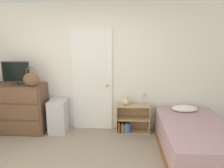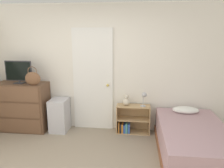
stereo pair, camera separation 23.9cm
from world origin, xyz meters
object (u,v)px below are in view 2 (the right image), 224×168
(tv, at_px, (19,72))
(bookshelf, at_px, (131,121))
(dresser, at_px, (23,107))
(handbag, at_px, (33,78))
(desk_lamp, at_px, (144,96))
(storage_bin, at_px, (60,115))
(teddy_bear, at_px, (126,101))
(bed, at_px, (193,141))

(tv, xyz_separation_m, bookshelf, (2.23, 0.13, -0.99))
(bookshelf, bearing_deg, dresser, -177.20)
(handbag, distance_m, desk_lamp, 2.18)
(dresser, height_order, tv, tv)
(storage_bin, distance_m, desk_lamp, 1.77)
(tv, bearing_deg, desk_lamp, 2.01)
(handbag, bearing_deg, tv, 160.88)
(tv, xyz_separation_m, teddy_bear, (2.13, 0.13, -0.56))
(bookshelf, height_order, desk_lamp, desk_lamp)
(tv, xyz_separation_m, desk_lamp, (2.48, 0.09, -0.45))
(bookshelf, relative_size, teddy_bear, 2.97)
(bookshelf, distance_m, desk_lamp, 0.60)
(handbag, xyz_separation_m, bookshelf, (1.89, 0.25, -0.89))
(handbag, xyz_separation_m, teddy_bear, (1.79, 0.25, -0.46))
(bed, bearing_deg, teddy_bear, 145.33)
(teddy_bear, distance_m, bed, 1.43)
(handbag, relative_size, storage_bin, 0.54)
(tv, relative_size, teddy_bear, 2.42)
(tv, relative_size, desk_lamp, 1.88)
(dresser, xyz_separation_m, storage_bin, (0.76, 0.03, -0.16))
(storage_bin, bearing_deg, tv, -176.01)
(dresser, bearing_deg, bookshelf, 2.80)
(handbag, relative_size, bookshelf, 0.55)
(tv, height_order, storage_bin, tv)
(dresser, bearing_deg, desk_lamp, 1.42)
(tv, xyz_separation_m, storage_bin, (0.77, 0.05, -0.90))
(teddy_bear, relative_size, desk_lamp, 0.77)
(dresser, relative_size, tv, 1.88)
(desk_lamp, bearing_deg, teddy_bear, 173.52)
(tv, relative_size, handbag, 1.49)
(dresser, xyz_separation_m, desk_lamp, (2.47, 0.06, 0.28))
(storage_bin, relative_size, teddy_bear, 2.98)
(desk_lamp, bearing_deg, handbag, -174.46)
(storage_bin, height_order, bookshelf, storage_bin)
(storage_bin, distance_m, teddy_bear, 1.40)
(tv, height_order, bed, tv)
(desk_lamp, bearing_deg, tv, -177.99)
(teddy_bear, bearing_deg, dresser, -177.27)
(tv, relative_size, bookshelf, 0.82)
(teddy_bear, distance_m, desk_lamp, 0.37)
(handbag, bearing_deg, storage_bin, 22.21)
(tv, bearing_deg, storage_bin, 3.99)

